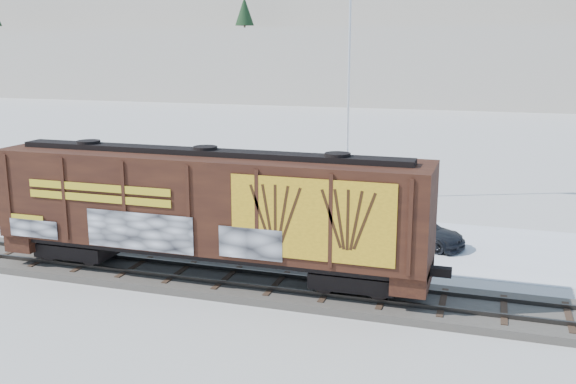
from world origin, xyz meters
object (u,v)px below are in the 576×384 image
(hopper_railcar, at_px, (207,205))
(flagpole, at_px, (350,114))
(car_white, at_px, (228,215))
(car_dark, at_px, (417,231))
(car_silver, at_px, (208,218))

(hopper_railcar, xyz_separation_m, flagpole, (1.97, 15.54, 2.02))
(car_white, bearing_deg, car_dark, -78.07)
(car_white, relative_size, car_dark, 1.13)
(hopper_railcar, distance_m, car_white, 7.23)
(hopper_railcar, bearing_deg, flagpole, 82.78)
(flagpole, height_order, car_silver, flagpole)
(hopper_railcar, distance_m, flagpole, 15.79)
(car_white, distance_m, car_dark, 9.03)
(car_silver, bearing_deg, hopper_railcar, -147.96)
(flagpole, relative_size, car_dark, 2.99)
(car_dark, bearing_deg, car_silver, 119.11)
(flagpole, bearing_deg, car_white, -113.89)
(car_silver, xyz_separation_m, car_white, (0.72, 0.79, -0.02))
(hopper_railcar, bearing_deg, car_silver, 115.09)
(flagpole, relative_size, car_white, 2.65)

